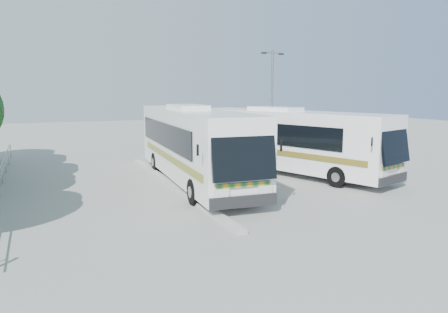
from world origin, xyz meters
name	(u,v)px	position (x,y,z in m)	size (l,w,h in m)	color
ground	(231,190)	(0.00, 0.00, 0.00)	(100.00, 100.00, 0.00)	gray
kerb_divider	(172,185)	(-2.30, 2.00, 0.07)	(0.40, 16.00, 0.15)	#B2B2AD
coach_main	(194,143)	(-1.00, 2.37, 2.03)	(3.49, 13.48, 3.70)	white
coach_adjacent	(289,139)	(4.79, 2.71, 1.93)	(6.50, 12.78, 3.51)	white
lamppost	(272,102)	(5.44, 5.84, 3.94)	(1.73, 0.52, 7.13)	gray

